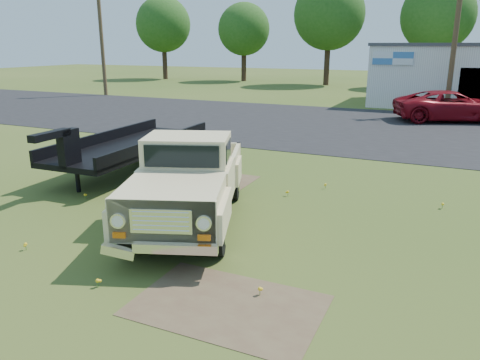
# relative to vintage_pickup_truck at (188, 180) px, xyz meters

# --- Properties ---
(ground) EXTENTS (140.00, 140.00, 0.00)m
(ground) POSITION_rel_vintage_pickup_truck_xyz_m (0.95, 0.04, -1.04)
(ground) COLOR #354D18
(ground) RESTS_ON ground
(asphalt_lot) EXTENTS (90.00, 14.00, 0.02)m
(asphalt_lot) POSITION_rel_vintage_pickup_truck_xyz_m (0.95, 15.04, -1.04)
(asphalt_lot) COLOR black
(asphalt_lot) RESTS_ON ground
(dirt_patch_a) EXTENTS (3.00, 2.00, 0.01)m
(dirt_patch_a) POSITION_rel_vintage_pickup_truck_xyz_m (2.45, -2.96, -1.04)
(dirt_patch_a) COLOR brown
(dirt_patch_a) RESTS_ON ground
(dirt_patch_b) EXTENTS (2.20, 1.60, 0.01)m
(dirt_patch_b) POSITION_rel_vintage_pickup_truck_xyz_m (-1.05, 3.54, -1.04)
(dirt_patch_b) COLOR brown
(dirt_patch_b) RESTS_ON ground
(utility_pole_west) EXTENTS (1.60, 0.30, 9.00)m
(utility_pole_west) POSITION_rel_vintage_pickup_truck_xyz_m (-21.05, 22.04, 3.56)
(utility_pole_west) COLOR #4C3723
(utility_pole_west) RESTS_ON ground
(utility_pole_mid) EXTENTS (1.60, 0.30, 9.00)m
(utility_pole_mid) POSITION_rel_vintage_pickup_truck_xyz_m (4.95, 22.04, 3.56)
(utility_pole_mid) COLOR #4C3723
(utility_pole_mid) RESTS_ON ground
(treeline_a) EXTENTS (6.40, 6.40, 9.52)m
(treeline_a) POSITION_rel_vintage_pickup_truck_xyz_m (-27.05, 40.04, 5.26)
(treeline_a) COLOR #332217
(treeline_a) RESTS_ON ground
(treeline_b) EXTENTS (5.76, 5.76, 8.57)m
(treeline_b) POSITION_rel_vintage_pickup_truck_xyz_m (-17.05, 41.04, 4.62)
(treeline_b) COLOR #332217
(treeline_b) RESTS_ON ground
(treeline_c) EXTENTS (7.04, 7.04, 10.47)m
(treeline_c) POSITION_rel_vintage_pickup_truck_xyz_m (-7.05, 39.54, 5.89)
(treeline_c) COLOR #332217
(treeline_c) RESTS_ON ground
(treeline_d) EXTENTS (6.72, 6.72, 10.00)m
(treeline_d) POSITION_rel_vintage_pickup_truck_xyz_m (2.95, 40.54, 5.57)
(treeline_d) COLOR #332217
(treeline_d) RESTS_ON ground
(vintage_pickup_truck) EXTENTS (4.09, 6.16, 2.09)m
(vintage_pickup_truck) POSITION_rel_vintage_pickup_truck_xyz_m (0.00, 0.00, 0.00)
(vintage_pickup_truck) COLOR beige
(vintage_pickup_truck) RESTS_ON ground
(flatbed_trailer) EXTENTS (2.54, 7.00, 1.89)m
(flatbed_trailer) POSITION_rel_vintage_pickup_truck_xyz_m (-4.17, 3.33, -0.10)
(flatbed_trailer) COLOR black
(flatbed_trailer) RESTS_ON ground
(red_pickup) EXTENTS (6.44, 4.72, 1.63)m
(red_pickup) POSITION_rel_vintage_pickup_truck_xyz_m (5.19, 19.04, -0.23)
(red_pickup) COLOR maroon
(red_pickup) RESTS_ON ground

